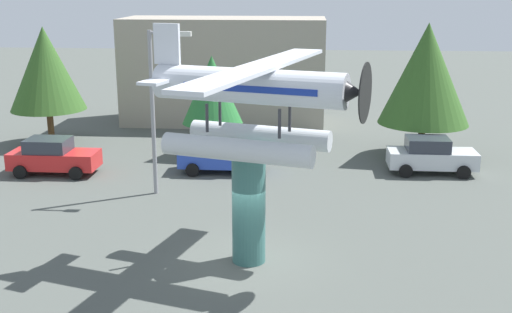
{
  "coord_description": "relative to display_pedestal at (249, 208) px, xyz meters",
  "views": [
    {
      "loc": [
        1.79,
        -19.54,
        8.95
      ],
      "look_at": [
        0.0,
        3.0,
        2.79
      ],
      "focal_mm": 44.74,
      "sensor_mm": 36.0,
      "label": 1
    }
  ],
  "objects": [
    {
      "name": "tree_center_back",
      "position": [
        7.93,
        13.86,
        2.57
      ],
      "size": [
        4.69,
        4.69,
        7.04
      ],
      "color": "brown",
      "rests_on": "ground"
    },
    {
      "name": "car_near_red",
      "position": [
        -10.34,
        9.26,
        -0.98
      ],
      "size": [
        4.2,
        2.02,
        1.76
      ],
      "color": "red",
      "rests_on": "ground"
    },
    {
      "name": "tree_east",
      "position": [
        -3.16,
        13.48,
        1.65
      ],
      "size": [
        3.22,
        3.22,
        5.32
      ],
      "color": "brown",
      "rests_on": "ground"
    },
    {
      "name": "car_mid_blue",
      "position": [
        -2.27,
        10.26,
        -0.98
      ],
      "size": [
        4.2,
        2.02,
        1.76
      ],
      "color": "#2847B7",
      "rests_on": "ground"
    },
    {
      "name": "ground_plane",
      "position": [
        0.0,
        0.0,
        -1.86
      ],
      "size": [
        140.0,
        140.0,
        0.0
      ],
      "primitive_type": "plane",
      "color": "#4C514C"
    },
    {
      "name": "streetlight_primary",
      "position": [
        -4.51,
        6.73,
        2.3
      ],
      "size": [
        1.84,
        0.28,
        7.09
      ],
      "color": "gray",
      "rests_on": "ground"
    },
    {
      "name": "storefront_building",
      "position": [
        -3.59,
        22.0,
        1.54
      ],
      "size": [
        13.01,
        5.06,
        6.81
      ],
      "primitive_type": "cube",
      "color": "#9E9384",
      "rests_on": "ground"
    },
    {
      "name": "car_far_silver",
      "position": [
        7.89,
        10.87,
        -0.98
      ],
      "size": [
        4.2,
        2.02,
        1.76
      ],
      "color": "silver",
      "rests_on": "ground"
    },
    {
      "name": "floatplane_monument",
      "position": [
        0.13,
        -0.04,
        3.53
      ],
      "size": [
        7.19,
        10.29,
        4.0
      ],
      "rotation": [
        0.0,
        0.0,
        -0.28
      ],
      "color": "silver",
      "rests_on": "display_pedestal"
    },
    {
      "name": "display_pedestal",
      "position": [
        0.0,
        0.0,
        0.0
      ],
      "size": [
        1.1,
        1.1,
        3.72
      ],
      "primitive_type": "cylinder",
      "color": "#386B66",
      "rests_on": "ground"
    },
    {
      "name": "tree_west",
      "position": [
        -12.76,
        15.05,
        2.47
      ],
      "size": [
        4.19,
        4.19,
        6.67
      ],
      "color": "brown",
      "rests_on": "ground"
    }
  ]
}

